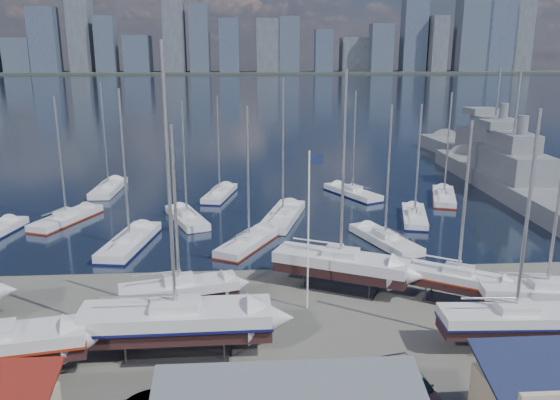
{
  "coord_description": "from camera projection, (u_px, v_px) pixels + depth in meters",
  "views": [
    {
      "loc": [
        -1.9,
        -45.46,
        18.47
      ],
      "look_at": [
        1.72,
        8.0,
        4.29
      ],
      "focal_mm": 35.0,
      "sensor_mm": 36.0,
      "label": 1
    }
  ],
  "objects": [
    {
      "name": "sailboat_moored_8",
      "position": [
        352.0,
        194.0,
        74.25
      ],
      "size": [
        6.85,
        10.1,
        14.79
      ],
      "rotation": [
        0.0,
        0.0,
        2.03
      ],
      "color": "black",
      "rests_on": "water"
    },
    {
      "name": "water",
      "position": [
        245.0,
        87.0,
        338.09
      ],
      "size": [
        1400.0,
        600.0,
        0.4
      ],
      "primitive_type": "cube",
      "color": "#172234",
      "rests_on": "ground"
    },
    {
      "name": "skyline",
      "position": [
        236.0,
        36.0,
        572.3
      ],
      "size": [
        639.14,
        43.8,
        107.69
      ],
      "color": "#475166",
      "rests_on": "far_shore"
    },
    {
      "name": "sailboat_cradle_3",
      "position": [
        176.0,
        321.0,
        34.5
      ],
      "size": [
        12.19,
        3.56,
        19.36
      ],
      "rotation": [
        0.0,
        0.0,
        0.01
      ],
      "color": "#2D2D33",
      "rests_on": "ground"
    },
    {
      "name": "sailboat_cradle_5",
      "position": [
        515.0,
        320.0,
        34.99
      ],
      "size": [
        9.7,
        3.12,
        15.54
      ],
      "rotation": [
        0.0,
        0.0,
        -0.05
      ],
      "color": "#2D2D33",
      "rests_on": "ground"
    },
    {
      "name": "far_shore",
      "position": [
        244.0,
        73.0,
        588.55
      ],
      "size": [
        1400.0,
        80.0,
        2.2
      ],
      "primitive_type": "cube",
      "color": "#2D332D",
      "rests_on": "ground"
    },
    {
      "name": "naval_ship_east",
      "position": [
        509.0,
        180.0,
        76.18
      ],
      "size": [
        8.33,
        43.68,
        17.91
      ],
      "rotation": [
        0.0,
        0.0,
        1.54
      ],
      "color": "slate",
      "rests_on": "water"
    },
    {
      "name": "sailboat_moored_9",
      "position": [
        385.0,
        241.0,
        55.25
      ],
      "size": [
        5.76,
        10.07,
        14.67
      ],
      "rotation": [
        0.0,
        0.0,
        1.91
      ],
      "color": "black",
      "rests_on": "water"
    },
    {
      "name": "sailboat_moored_5",
      "position": [
        220.0,
        195.0,
        73.64
      ],
      "size": [
        4.72,
        9.8,
        14.13
      ],
      "rotation": [
        0.0,
        0.0,
        1.34
      ],
      "color": "black",
      "rests_on": "water"
    },
    {
      "name": "sailboat_cradle_7",
      "position": [
        546.0,
        294.0,
        38.85
      ],
      "size": [
        9.37,
        3.98,
        14.91
      ],
      "rotation": [
        0.0,
        0.0,
        -0.16
      ],
      "color": "#2D2D33",
      "rests_on": "ground"
    },
    {
      "name": "car_d",
      "position": [
        413.0,
        387.0,
        30.22
      ],
      "size": [
        2.99,
        5.19,
        1.41
      ],
      "primitive_type": "imported",
      "rotation": [
        0.0,
        0.0,
        0.22
      ],
      "color": "gray",
      "rests_on": "ground"
    },
    {
      "name": "sailboat_moored_11",
      "position": [
        444.0,
        198.0,
        72.09
      ],
      "size": [
        5.68,
        10.2,
        14.7
      ],
      "rotation": [
        0.0,
        0.0,
        1.25
      ],
      "color": "black",
      "rests_on": "water"
    },
    {
      "name": "sailboat_cradle_6",
      "position": [
        458.0,
        279.0,
        41.58
      ],
      "size": [
        8.52,
        6.74,
        14.07
      ],
      "rotation": [
        0.0,
        0.0,
        -0.58
      ],
      "color": "#2D2D33",
      "rests_on": "ground"
    },
    {
      "name": "sailboat_cradle_4",
      "position": [
        341.0,
        264.0,
        44.18
      ],
      "size": [
        11.06,
        7.51,
        17.56
      ],
      "rotation": [
        0.0,
        0.0,
        -0.46
      ],
      "color": "#2D2D33",
      "rests_on": "ground"
    },
    {
      "name": "sailboat_cradle_2",
      "position": [
        179.0,
        290.0,
        39.7
      ],
      "size": [
        8.82,
        4.4,
        14.03
      ],
      "rotation": [
        0.0,
        0.0,
        0.25
      ],
      "color": "#2D2D33",
      "rests_on": "ground"
    },
    {
      "name": "naval_ship_west",
      "position": [
        491.0,
        157.0,
        93.46
      ],
      "size": [
        10.79,
        46.7,
        18.17
      ],
      "rotation": [
        0.0,
        0.0,
        1.64
      ],
      "color": "slate",
      "rests_on": "water"
    },
    {
      "name": "ground",
      "position": [
        273.0,
        322.0,
        39.05
      ],
      "size": [
        1400.0,
        1400.0,
        0.0
      ],
      "primitive_type": "plane",
      "color": "#605E59",
      "rests_on": "ground"
    },
    {
      "name": "sailboat_moored_6",
      "position": [
        249.0,
        243.0,
        54.6
      ],
      "size": [
        7.08,
        9.89,
        14.61
      ],
      "rotation": [
        0.0,
        0.0,
        1.07
      ],
      "color": "black",
      "rests_on": "water"
    },
    {
      "name": "sailboat_moored_2",
      "position": [
        109.0,
        190.0,
        76.5
      ],
      "size": [
        3.24,
        10.51,
        15.74
      ],
      "rotation": [
        0.0,
        0.0,
        1.54
      ],
      "color": "black",
      "rests_on": "water"
    },
    {
      "name": "sailboat_moored_7",
      "position": [
        283.0,
        218.0,
        63.01
      ],
      "size": [
        6.25,
        11.65,
        16.94
      ],
      "rotation": [
        0.0,
        0.0,
        1.28
      ],
      "color": "black",
      "rests_on": "water"
    },
    {
      "name": "sailboat_moored_10",
      "position": [
        414.0,
        218.0,
        63.28
      ],
      "size": [
        4.86,
        9.7,
        13.96
      ],
      "rotation": [
        0.0,
        0.0,
        1.32
      ],
      "color": "black",
      "rests_on": "water"
    },
    {
      "name": "flagpole",
      "position": [
        310.0,
        220.0,
        39.45
      ],
      "size": [
        1.06,
        0.12,
        12.05
      ],
      "color": "white",
      "rests_on": "ground"
    },
    {
      "name": "sailboat_moored_4",
      "position": [
        187.0,
        219.0,
        62.68
      ],
      "size": [
        5.97,
        9.91,
        14.47
      ],
      "rotation": [
        0.0,
        0.0,
        1.94
      ],
      "color": "black",
      "rests_on": "water"
    },
    {
      "name": "sailboat_moored_1",
      "position": [
        67.0,
        220.0,
        62.5
      ],
      "size": [
        6.35,
        10.3,
        14.93
      ],
      "rotation": [
        0.0,
        0.0,
        1.18
      ],
      "color": "black",
      "rests_on": "water"
    },
    {
      "name": "sailboat_moored_3",
      "position": [
        130.0,
        244.0,
        54.46
      ],
      "size": [
        4.82,
        11.26,
        16.3
      ],
      "rotation": [
        0.0,
        0.0,
        1.4
      ],
      "color": "black",
      "rests_on": "water"
    }
  ]
}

